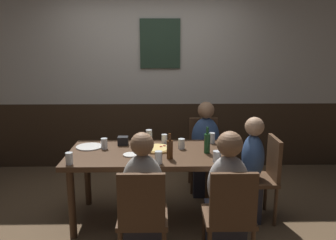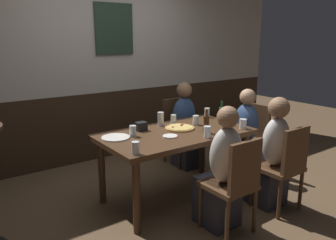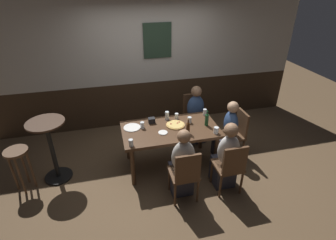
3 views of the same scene
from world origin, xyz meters
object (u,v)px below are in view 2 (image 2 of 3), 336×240
object	(u,v)px
person_head_east	(243,140)
condiment_caddy	(141,126)
person_right_far	(186,131)
chair_head_east	(252,135)
beer_bottle_green	(221,115)
chair_mid_near	(235,181)
pint_glass_stout	(207,113)
person_mid_near	(221,177)
plate_white_small	(170,136)
pint_glass_pale	(196,120)
highball_clear	(174,120)
pizza	(180,128)
plate_white_large	(116,137)
beer_glass_tall	(207,133)
beer_glass_half	(243,124)
chair_right_near	(285,164)
person_right_near	(271,160)
beer_bottle_brown	(206,124)
tumbler_short	(133,132)
pint_glass_amber	(161,120)
dining_table	(176,140)
chair_right_far	(179,127)
tumbler_water	(136,149)

from	to	relation	value
person_head_east	condiment_caddy	bearing A→B (deg)	168.97
person_right_far	chair_head_east	bearing A→B (deg)	-53.39
person_head_east	beer_bottle_green	distance (m)	0.58
chair_mid_near	pint_glass_stout	bearing A→B (deg)	58.31
person_mid_near	plate_white_small	world-z (taller)	person_mid_near
person_head_east	pint_glass_pale	distance (m)	0.76
chair_head_east	highball_clear	bearing A→B (deg)	164.41
pizza	plate_white_large	xyz separation A→B (m)	(-0.71, 0.10, -0.01)
beer_bottle_green	plate_white_large	world-z (taller)	beer_bottle_green
highball_clear	beer_glass_tall	bearing A→B (deg)	-95.28
person_mid_near	condiment_caddy	xyz separation A→B (m)	(-0.26, 0.94, 0.31)
person_mid_near	beer_glass_half	bearing A→B (deg)	28.85
chair_right_near	person_mid_near	world-z (taller)	person_mid_near
plate_white_small	beer_glass_tall	bearing A→B (deg)	-40.53
beer_glass_half	person_right_near	bearing A→B (deg)	-85.66
person_right_far	highball_clear	xyz separation A→B (m)	(-0.51, -0.40, 0.31)
beer_bottle_brown	plate_white_large	xyz separation A→B (m)	(-0.84, 0.38, -0.09)
person_mid_near	chair_mid_near	bearing A→B (deg)	-90.00
chair_right_near	condiment_caddy	xyz separation A→B (m)	(-0.96, 1.10, 0.29)
highball_clear	tumbler_short	world-z (taller)	tumbler_short
pint_glass_stout	chair_head_east	bearing A→B (deg)	-31.37
person_right_far	beer_glass_half	size ratio (longest dim) A/B	10.65
chair_right_near	plate_white_small	world-z (taller)	chair_right_near
pint_glass_amber	tumbler_short	bearing A→B (deg)	-158.43
highball_clear	dining_table	bearing A→B (deg)	-123.01
chair_right_far	pint_glass_amber	world-z (taller)	pint_glass_amber
pint_glass_stout	pint_glass_amber	size ratio (longest dim) A/B	0.75
person_right_far	beer_bottle_green	world-z (taller)	person_right_far
beer_bottle_brown	person_head_east	bearing A→B (deg)	14.76
person_mid_near	plate_white_large	size ratio (longest dim) A/B	4.07
pizza	highball_clear	size ratio (longest dim) A/B	3.02
chair_head_east	person_head_east	xyz separation A→B (m)	(-0.16, 0.00, -0.04)
person_mid_near	condiment_caddy	distance (m)	1.02
beer_glass_half	beer_bottle_brown	distance (m)	0.45
pint_glass_stout	condiment_caddy	bearing A→B (deg)	-177.23
person_mid_near	tumbler_water	distance (m)	0.82
dining_table	highball_clear	xyz separation A→B (m)	(0.18, 0.28, 0.13)
chair_right_far	person_mid_near	distance (m)	1.69
person_right_near	highball_clear	distance (m)	1.14
chair_mid_near	pint_glass_pale	size ratio (longest dim) A/B	8.34
pint_glass_amber	chair_mid_near	bearing A→B (deg)	-90.87
beer_bottle_brown	plate_white_small	bearing A→B (deg)	164.90
chair_right_far	plate_white_small	size ratio (longest dim) A/B	5.89
chair_mid_near	person_head_east	bearing A→B (deg)	39.25
highball_clear	person_right_near	bearing A→B (deg)	-62.35
chair_right_far	person_mid_near	world-z (taller)	person_mid_near
beer_glass_tall	beer_bottle_brown	xyz separation A→B (m)	(0.11, 0.13, 0.05)
dining_table	highball_clear	world-z (taller)	highball_clear
pint_glass_pale	beer_bottle_green	distance (m)	0.30
dining_table	condiment_caddy	world-z (taller)	condiment_caddy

